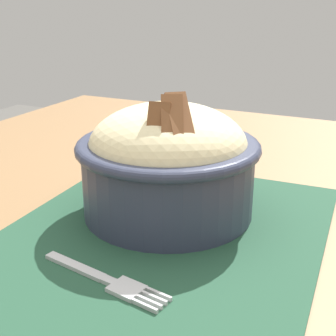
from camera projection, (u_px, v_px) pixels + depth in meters
table at (166, 306)px, 0.48m from camera, size 1.10×0.96×0.75m
placemat at (161, 236)px, 0.46m from camera, size 0.39×0.31×0.00m
bowl at (168, 160)px, 0.49m from camera, size 0.23×0.23×0.14m
fork at (108, 280)px, 0.38m from camera, size 0.04×0.13×0.00m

